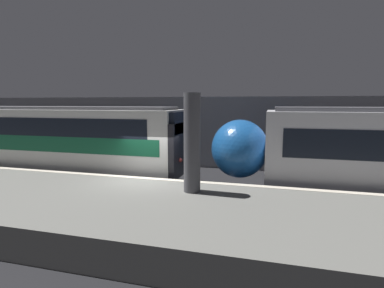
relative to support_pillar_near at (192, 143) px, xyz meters
The scene contains 5 objects.
ground_plane 3.70m from the support_pillar_near, 149.27° to the left, with size 120.00×120.00×0.00m, color black.
platform 3.38m from the support_pillar_near, 150.21° to the right, with size 40.00×5.34×0.94m.
station_rear_barrier 8.36m from the support_pillar_near, 105.91° to the left, with size 50.00×0.15×4.24m.
support_pillar_near is the anchor object (origin of this frame).
train_boxy 10.84m from the support_pillar_near, 161.70° to the left, with size 18.05×3.03×3.71m.
Camera 1 is at (4.85, -10.81, 3.90)m, focal length 28.00 mm.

